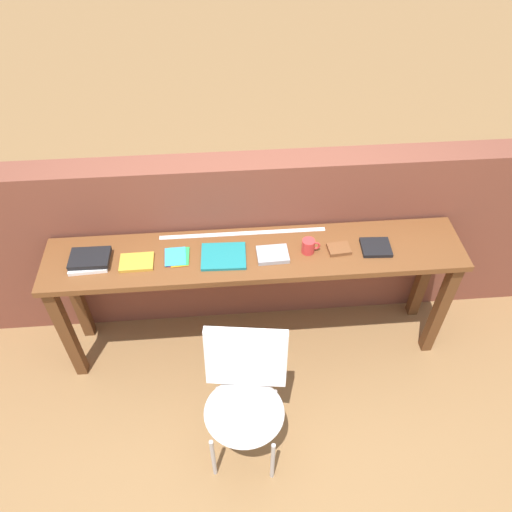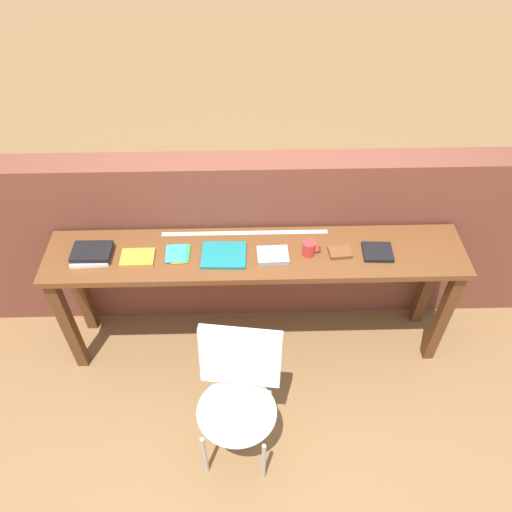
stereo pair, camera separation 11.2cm
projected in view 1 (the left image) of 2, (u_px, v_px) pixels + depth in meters
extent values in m
plane|color=olive|center=(259.00, 376.00, 3.37)|extent=(40.00, 40.00, 0.00)
cube|color=brown|center=(251.00, 241.00, 3.35)|extent=(6.00, 0.20, 1.30)
cube|color=brown|center=(255.00, 255.00, 2.97)|extent=(2.50, 0.44, 0.04)
cube|color=#5B341A|center=(67.00, 334.00, 3.10)|extent=(0.07, 0.07, 0.84)
cube|color=#5B341A|center=(440.00, 309.00, 3.23)|extent=(0.07, 0.07, 0.84)
cube|color=#5B341A|center=(76.00, 294.00, 3.33)|extent=(0.07, 0.07, 0.84)
cube|color=#5B341A|center=(424.00, 273.00, 3.46)|extent=(0.07, 0.07, 0.84)
ellipsoid|color=white|center=(244.00, 412.00, 2.70)|extent=(0.49, 0.48, 0.08)
cube|color=white|center=(246.00, 357.00, 2.66)|extent=(0.45, 0.16, 0.40)
cylinder|color=#B2B2B7|center=(213.00, 458.00, 2.77)|extent=(0.02, 0.02, 0.41)
cylinder|color=#B2B2B7|center=(273.00, 461.00, 2.76)|extent=(0.02, 0.02, 0.41)
cylinder|color=#B2B2B7|center=(219.00, 406.00, 2.99)|extent=(0.02, 0.02, 0.41)
cylinder|color=#B2B2B7|center=(274.00, 409.00, 2.98)|extent=(0.02, 0.02, 0.41)
cube|color=white|center=(89.00, 264.00, 2.87)|extent=(0.23, 0.17, 0.02)
cube|color=black|center=(90.00, 258.00, 2.87)|extent=(0.23, 0.17, 0.03)
cube|color=gold|center=(137.00, 262.00, 2.88)|extent=(0.20, 0.14, 0.02)
cube|color=purple|center=(176.00, 257.00, 2.92)|extent=(0.12, 0.15, 0.00)
cube|color=orange|center=(179.00, 257.00, 2.92)|extent=(0.11, 0.16, 0.00)
cube|color=green|center=(178.00, 256.00, 2.92)|extent=(0.13, 0.15, 0.00)
cube|color=#3399D8|center=(175.00, 256.00, 2.91)|extent=(0.13, 0.15, 0.00)
cube|color=#19757A|center=(224.00, 256.00, 2.92)|extent=(0.27, 0.22, 0.02)
cube|color=#9E9EA3|center=(273.00, 255.00, 2.92)|extent=(0.19, 0.15, 0.03)
cylinder|color=red|center=(308.00, 246.00, 2.93)|extent=(0.08, 0.08, 0.09)
torus|color=red|center=(316.00, 246.00, 2.93)|extent=(0.06, 0.01, 0.06)
cube|color=brown|center=(339.00, 249.00, 2.96)|extent=(0.14, 0.11, 0.02)
cube|color=black|center=(376.00, 247.00, 2.97)|extent=(0.18, 0.16, 0.02)
cube|color=silver|center=(243.00, 233.00, 3.07)|extent=(1.02, 0.03, 0.00)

